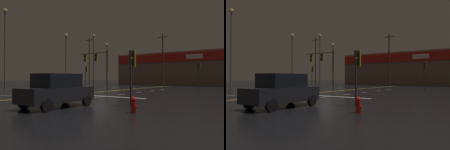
{
  "view_description": "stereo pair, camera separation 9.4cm",
  "coord_description": "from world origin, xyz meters",
  "views": [
    {
      "loc": [
        15.64,
        -20.2,
        1.65
      ],
      "look_at": [
        0.0,
        2.46,
        2.0
      ],
      "focal_mm": 35.0,
      "sensor_mm": 36.0,
      "label": 1
    },
    {
      "loc": [
        15.71,
        -20.14,
        1.65
      ],
      "look_at": [
        0.0,
        2.46,
        2.0
      ],
      "focal_mm": 35.0,
      "sensor_mm": 36.0,
      "label": 2
    }
  ],
  "objects": [
    {
      "name": "road_markings",
      "position": [
        0.66,
        -0.73,
        0.0
      ],
      "size": [
        12.21,
        60.0,
        0.01
      ],
      "color": "gold",
      "rests_on": "ground"
    },
    {
      "name": "traffic_signal_median",
      "position": [
        -1.9,
        1.45,
        3.85
      ],
      "size": [
        4.6,
        0.36,
        5.05
      ],
      "color": "#38383D",
      "rests_on": "ground"
    },
    {
      "name": "parked_car",
      "position": [
        6.17,
        -11.88,
        0.95
      ],
      "size": [
        2.04,
        4.31,
        1.88
      ],
      "color": "black",
      "rests_on": "ground"
    },
    {
      "name": "building_backdrop",
      "position": [
        0.0,
        29.38,
        3.57
      ],
      "size": [
        26.51,
        10.23,
        7.11
      ],
      "color": "#7A6651",
      "rests_on": "ground"
    },
    {
      "name": "fire_hydrant",
      "position": [
        10.66,
        -11.19,
        0.4
      ],
      "size": [
        0.35,
        0.26,
        0.76
      ],
      "color": "red",
      "rests_on": "ground"
    },
    {
      "name": "traffic_signal_corner_northeast",
      "position": [
        8.82,
        9.43,
        2.74
      ],
      "size": [
        0.42,
        0.36,
        3.73
      ],
      "color": "#38383D",
      "rests_on": "ground"
    },
    {
      "name": "streetlight_median_approach",
      "position": [
        -11.2,
        12.45,
        6.37
      ],
      "size": [
        0.56,
        0.56,
        10.07
      ],
      "color": "#59595E",
      "rests_on": "ground"
    },
    {
      "name": "utility_pole_row",
      "position": [
        -1.67,
        22.14,
        5.55
      ],
      "size": [
        44.16,
        0.26,
        11.87
      ],
      "color": "#4C3828",
      "rests_on": "ground"
    },
    {
      "name": "streetlight_near_left",
      "position": [
        -11.7,
        17.34,
        5.76
      ],
      "size": [
        0.56,
        0.56,
        8.96
      ],
      "color": "#59595E",
      "rests_on": "ground"
    },
    {
      "name": "streetlight_near_right",
      "position": [
        -10.4,
        4.48,
        5.65
      ],
      "size": [
        0.56,
        0.56,
        8.76
      ],
      "color": "#59595E",
      "rests_on": "ground"
    },
    {
      "name": "ground_plane",
      "position": [
        0.0,
        0.0,
        0.0
      ],
      "size": [
        200.0,
        200.0,
        0.0
      ],
      "primitive_type": "plane",
      "color": "black"
    },
    {
      "name": "traffic_signal_corner_southeast",
      "position": [
        9.3,
        -8.96,
        2.41
      ],
      "size": [
        0.42,
        0.36,
        3.29
      ],
      "color": "#38383D",
      "rests_on": "ground"
    },
    {
      "name": "traffic_signal_corner_northwest",
      "position": [
        -9.52,
        8.36,
        2.69
      ],
      "size": [
        0.42,
        0.36,
        3.65
      ],
      "color": "#38383D",
      "rests_on": "ground"
    },
    {
      "name": "streetlight_far_left",
      "position": [
        -10.76,
        -5.44,
        6.5
      ],
      "size": [
        0.56,
        0.56,
        10.3
      ],
      "color": "#59595E",
      "rests_on": "ground"
    }
  ]
}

